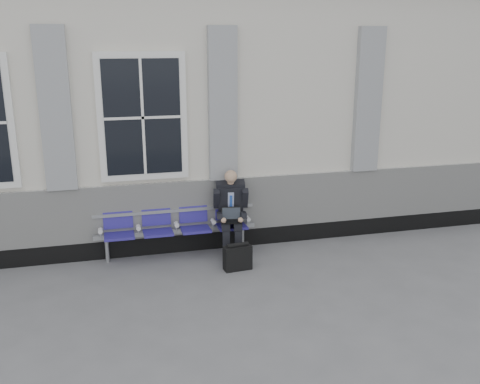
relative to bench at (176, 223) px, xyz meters
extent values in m
plane|color=slate|center=(-0.79, -1.32, -0.55)|extent=(70.00, 70.00, 0.00)
cube|color=silver|center=(-0.79, 2.18, 1.55)|extent=(14.00, 4.00, 4.20)
cube|color=black|center=(-0.79, 0.15, -0.40)|extent=(14.00, 0.10, 0.30)
cube|color=silver|center=(-0.79, 0.14, 0.20)|extent=(14.00, 0.08, 0.90)
cube|color=#95989B|center=(-1.69, 0.12, 1.85)|extent=(0.45, 0.14, 2.40)
cube|color=#95989B|center=(0.81, 0.12, 1.85)|extent=(0.45, 0.14, 2.40)
cube|color=#95989B|center=(3.31, 0.12, 1.85)|extent=(0.45, 0.14, 2.40)
cube|color=white|center=(-0.44, 0.14, 1.70)|extent=(1.35, 0.10, 1.95)
cube|color=black|center=(-0.44, 0.09, 1.70)|extent=(1.15, 0.02, 1.75)
cube|color=#9EA0A3|center=(0.00, -0.02, -0.13)|extent=(2.60, 0.07, 0.07)
cube|color=#9EA0A3|center=(0.00, 0.10, 0.18)|extent=(2.60, 0.05, 0.05)
cylinder|color=#9EA0A3|center=(-1.10, -0.02, -0.36)|extent=(0.06, 0.06, 0.39)
cylinder|color=#9EA0A3|center=(1.10, -0.02, -0.36)|extent=(0.06, 0.06, 0.39)
cube|color=navy|center=(-0.90, -0.10, -0.10)|extent=(0.46, 0.42, 0.07)
cube|color=navy|center=(-0.90, 0.11, 0.16)|extent=(0.46, 0.10, 0.40)
cube|color=navy|center=(-0.30, -0.10, -0.10)|extent=(0.46, 0.42, 0.07)
cube|color=navy|center=(-0.30, 0.11, 0.16)|extent=(0.46, 0.10, 0.40)
cube|color=navy|center=(0.30, -0.10, -0.10)|extent=(0.46, 0.42, 0.07)
cube|color=navy|center=(0.30, 0.11, 0.16)|extent=(0.46, 0.10, 0.40)
cube|color=navy|center=(0.90, -0.10, -0.10)|extent=(0.46, 0.42, 0.07)
cube|color=navy|center=(0.90, 0.11, 0.16)|extent=(0.46, 0.10, 0.40)
cylinder|color=white|center=(-1.18, -0.07, 0.00)|extent=(0.07, 0.12, 0.07)
cylinder|color=white|center=(-0.60, -0.07, 0.00)|extent=(0.07, 0.12, 0.07)
cylinder|color=white|center=(0.00, -0.07, 0.00)|extent=(0.07, 0.12, 0.07)
cylinder|color=white|center=(0.60, -0.07, 0.00)|extent=(0.07, 0.12, 0.07)
cylinder|color=white|center=(1.18, -0.07, 0.00)|extent=(0.07, 0.12, 0.07)
cube|color=black|center=(0.73, -0.44, -0.51)|extent=(0.15, 0.26, 0.09)
cube|color=black|center=(0.92, -0.47, -0.51)|extent=(0.15, 0.26, 0.09)
cube|color=black|center=(0.74, -0.38, -0.31)|extent=(0.13, 0.14, 0.47)
cube|color=black|center=(0.93, -0.42, -0.31)|extent=(0.13, 0.14, 0.47)
cube|color=black|center=(0.78, -0.18, -0.01)|extent=(0.20, 0.45, 0.13)
cube|color=black|center=(0.97, -0.21, -0.01)|extent=(0.20, 0.45, 0.13)
cube|color=black|center=(0.90, 0.00, 0.30)|extent=(0.45, 0.39, 0.60)
cube|color=#B2BFEA|center=(0.88, -0.12, 0.32)|extent=(0.11, 0.11, 0.34)
cube|color=blue|center=(0.88, -0.13, 0.30)|extent=(0.06, 0.08, 0.28)
cube|color=black|center=(0.90, -0.03, 0.59)|extent=(0.49, 0.30, 0.14)
cylinder|color=tan|center=(0.89, -0.08, 0.65)|extent=(0.11, 0.11, 0.10)
sphere|color=tan|center=(0.88, -0.14, 0.75)|extent=(0.20, 0.20, 0.20)
cube|color=black|center=(0.66, -0.06, 0.38)|extent=(0.14, 0.28, 0.36)
cube|color=black|center=(1.11, -0.14, 0.38)|extent=(0.14, 0.28, 0.36)
cube|color=black|center=(0.67, -0.24, 0.15)|extent=(0.13, 0.31, 0.13)
cube|color=black|center=(1.05, -0.30, 0.15)|extent=(0.13, 0.31, 0.13)
sphere|color=tan|center=(0.70, -0.38, 0.11)|extent=(0.09, 0.09, 0.09)
sphere|color=tan|center=(0.97, -0.42, 0.11)|extent=(0.09, 0.09, 0.09)
cube|color=black|center=(0.85, -0.32, 0.06)|extent=(0.35, 0.27, 0.02)
cube|color=black|center=(0.87, -0.22, 0.16)|extent=(0.33, 0.14, 0.20)
cube|color=black|center=(0.87, -0.22, 0.16)|extent=(0.29, 0.11, 0.17)
cube|color=black|center=(0.82, -0.80, -0.36)|extent=(0.44, 0.22, 0.38)
cylinder|color=black|center=(0.82, -0.80, -0.15)|extent=(0.34, 0.10, 0.07)
camera|label=1|loc=(-1.00, -8.12, 2.85)|focal=40.00mm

